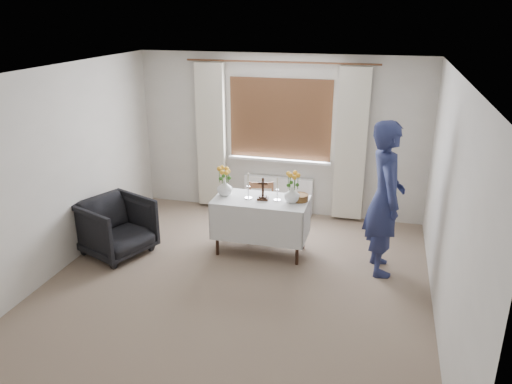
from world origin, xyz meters
TOP-DOWN VIEW (x-y plane):
  - ground at (0.00, 0.00)m, footprint 5.00×5.00m
  - altar_table at (0.07, 1.01)m, footprint 1.24×0.64m
  - wooden_chair at (-0.03, 1.39)m, footprint 0.45×0.45m
  - armchair at (-1.78, 0.47)m, footprint 1.08×1.07m
  - person at (1.64, 0.91)m, footprint 0.60×0.79m
  - radiator at (0.00, 2.42)m, footprint 1.10×0.10m
  - wooden_cross at (0.10, 1.00)m, footprint 0.15×0.11m
  - candlestick_left at (-0.10, 0.99)m, footprint 0.13×0.13m
  - candlestick_right at (0.29, 1.02)m, footprint 0.10×0.10m
  - flower_vase_left at (-0.44, 1.03)m, footprint 0.21×0.21m
  - flower_vase_right at (0.48, 1.01)m, footprint 0.23×0.23m
  - wicker_basket at (0.57, 1.09)m, footprint 0.30×0.30m

SIDE VIEW (x-z plane):
  - ground at x=0.00m, z-range 0.00..0.00m
  - radiator at x=0.00m, z-range 0.00..0.60m
  - armchair at x=-1.78m, z-range 0.00..0.76m
  - altar_table at x=0.07m, z-range 0.00..0.76m
  - wooden_chair at x=-0.03m, z-range 0.00..0.81m
  - wicker_basket at x=0.57m, z-range 0.76..0.85m
  - flower_vase_right at x=0.48m, z-range 0.76..0.97m
  - flower_vase_left at x=-0.44m, z-range 0.76..0.98m
  - wooden_cross at x=0.10m, z-range 0.76..1.06m
  - candlestick_right at x=0.29m, z-range 0.76..1.08m
  - candlestick_left at x=-0.10m, z-range 0.76..1.11m
  - person at x=1.64m, z-range 0.00..1.92m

